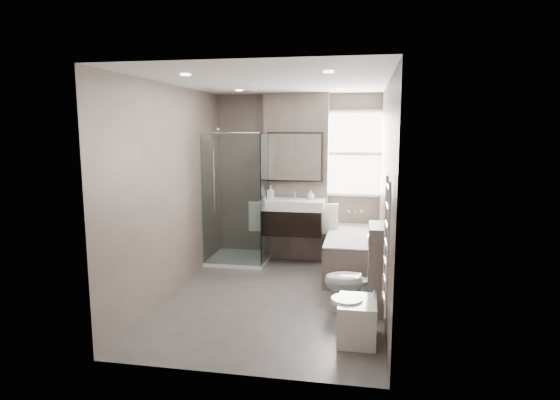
% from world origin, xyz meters
% --- Properties ---
extents(room, '(2.70, 3.90, 2.70)m').
position_xyz_m(room, '(0.00, 0.00, 1.30)').
color(room, '#4C4846').
rests_on(room, ground).
extents(vanity_pier, '(1.00, 0.25, 2.60)m').
position_xyz_m(vanity_pier, '(0.00, 1.77, 1.30)').
color(vanity_pier, '#64584F').
rests_on(vanity_pier, ground).
extents(vanity, '(0.95, 0.47, 0.66)m').
position_xyz_m(vanity, '(0.00, 1.43, 0.74)').
color(vanity, black).
rests_on(vanity, vanity_pier).
extents(mirror_cabinet, '(0.86, 0.08, 0.76)m').
position_xyz_m(mirror_cabinet, '(0.00, 1.61, 1.63)').
color(mirror_cabinet, black).
rests_on(mirror_cabinet, vanity_pier).
extents(towel_left, '(0.24, 0.06, 0.44)m').
position_xyz_m(towel_left, '(-0.56, 1.40, 0.72)').
color(towel_left, silver).
rests_on(towel_left, vanity_pier).
extents(towel_right, '(0.24, 0.06, 0.44)m').
position_xyz_m(towel_right, '(0.56, 1.40, 0.72)').
color(towel_right, silver).
rests_on(towel_right, vanity_pier).
extents(shower_enclosure, '(0.90, 0.90, 2.00)m').
position_xyz_m(shower_enclosure, '(-0.75, 1.35, 0.49)').
color(shower_enclosure, white).
rests_on(shower_enclosure, ground).
extents(bathtub, '(0.75, 1.60, 0.57)m').
position_xyz_m(bathtub, '(0.92, 1.10, 0.32)').
color(bathtub, '#64584F').
rests_on(bathtub, ground).
extents(window, '(0.98, 0.06, 1.33)m').
position_xyz_m(window, '(0.90, 1.88, 1.68)').
color(window, white).
rests_on(window, room).
extents(toilet, '(0.68, 0.40, 0.68)m').
position_xyz_m(toilet, '(0.97, -0.28, 0.34)').
color(toilet, white).
rests_on(toilet, ground).
extents(cistern_box, '(0.19, 0.55, 1.00)m').
position_xyz_m(cistern_box, '(1.21, -0.25, 0.50)').
color(cistern_box, '#64584F').
rests_on(cistern_box, ground).
extents(bidet, '(0.44, 0.51, 0.53)m').
position_xyz_m(bidet, '(1.01, -1.06, 0.22)').
color(bidet, white).
rests_on(bidet, ground).
extents(towel_radiator, '(0.03, 0.49, 1.10)m').
position_xyz_m(towel_radiator, '(1.25, -1.60, 1.12)').
color(towel_radiator, silver).
rests_on(towel_radiator, room).
extents(soap_bottle_a, '(0.09, 0.10, 0.21)m').
position_xyz_m(soap_bottle_a, '(-0.34, 1.41, 1.10)').
color(soap_bottle_a, white).
rests_on(soap_bottle_a, vanity).
extents(soap_bottle_b, '(0.11, 0.11, 0.14)m').
position_xyz_m(soap_bottle_b, '(0.26, 1.52, 1.07)').
color(soap_bottle_b, white).
rests_on(soap_bottle_b, vanity).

